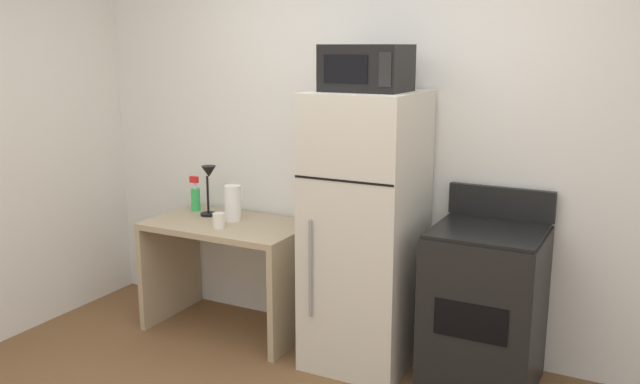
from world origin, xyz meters
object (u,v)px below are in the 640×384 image
at_px(refrigerator, 366,231).
at_px(oven_range, 484,307).
at_px(desk, 229,256).
at_px(spray_bottle, 196,197).
at_px(coffee_mug, 219,220).
at_px(paper_towel_roll, 233,203).
at_px(desk_lamp, 209,182).
at_px(microwave, 367,68).

bearing_deg(refrigerator, oven_range, 2.07).
height_order(desk, spray_bottle, spray_bottle).
bearing_deg(spray_bottle, coffee_mug, -35.35).
xyz_separation_m(spray_bottle, oven_range, (2.10, -0.14, -0.38)).
distance_m(desk, coffee_mug, 0.31).
distance_m(paper_towel_roll, spray_bottle, 0.41).
relative_size(desk, refrigerator, 0.65).
height_order(desk_lamp, microwave, microwave).
distance_m(desk_lamp, paper_towel_roll, 0.24).
bearing_deg(microwave, refrigerator, 90.31).
bearing_deg(refrigerator, spray_bottle, 173.19).
relative_size(desk, oven_range, 0.96).
distance_m(coffee_mug, microwave, 1.38).
relative_size(desk_lamp, paper_towel_roll, 1.47).
bearing_deg(desk, desk_lamp, 160.39).
bearing_deg(desk_lamp, spray_bottle, 154.81).
bearing_deg(desk, coffee_mug, -80.41).
bearing_deg(microwave, coffee_mug, -173.88).
distance_m(desk, desk_lamp, 0.52).
height_order(desk, coffee_mug, coffee_mug).
bearing_deg(desk_lamp, coffee_mug, -42.19).
relative_size(desk, desk_lamp, 3.00).
bearing_deg(coffee_mug, oven_range, 5.11).
height_order(spray_bottle, refrigerator, refrigerator).
relative_size(paper_towel_roll, spray_bottle, 0.96).
bearing_deg(paper_towel_roll, oven_range, -1.19).
height_order(desk_lamp, oven_range, desk_lamp).
bearing_deg(paper_towel_roll, coffee_mug, -84.29).
bearing_deg(microwave, oven_range, 3.76).
distance_m(desk, oven_range, 1.72).
bearing_deg(coffee_mug, spray_bottle, 144.65).
distance_m(paper_towel_roll, microwave, 1.34).
xyz_separation_m(desk, microwave, (1.00, -0.03, 1.26)).
xyz_separation_m(spray_bottle, refrigerator, (1.38, -0.17, -0.03)).
xyz_separation_m(desk, refrigerator, (1.00, -0.01, 0.31)).
bearing_deg(microwave, spray_bottle, 172.32).
xyz_separation_m(desk_lamp, paper_towel_roll, (0.21, -0.02, -0.12)).
distance_m(spray_bottle, oven_range, 2.14).
height_order(refrigerator, microwave, microwave).
xyz_separation_m(microwave, oven_range, (0.72, 0.05, -1.31)).
relative_size(paper_towel_roll, coffee_mug, 2.53).
bearing_deg(refrigerator, desk_lamp, 176.27).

